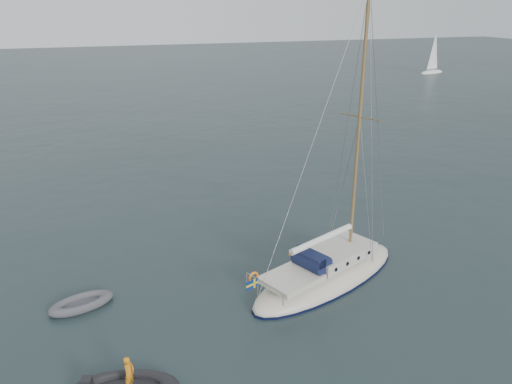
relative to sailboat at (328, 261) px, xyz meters
name	(u,v)px	position (x,y,z in m)	size (l,w,h in m)	color
ground	(251,263)	(-3.17, 2.96, -1.13)	(300.00, 300.00, 0.00)	black
sailboat	(328,261)	(0.00, 0.00, 0.00)	(10.46, 3.13, 14.89)	beige
dinghy	(81,303)	(-12.03, 1.49, -0.94)	(3.02, 1.37, 0.43)	#4A494E
distant_yacht_b	(434,54)	(55.55, 65.37, 2.56)	(6.51, 3.47, 8.63)	white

